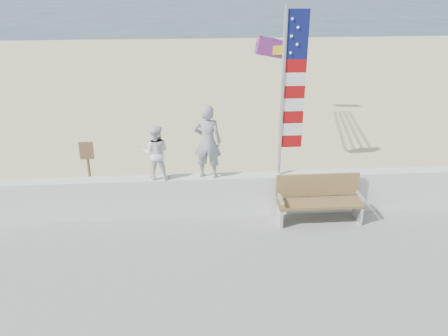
{
  "coord_description": "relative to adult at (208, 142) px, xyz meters",
  "views": [
    {
      "loc": [
        -0.48,
        -7.27,
        5.31
      ],
      "look_at": [
        0.2,
        1.8,
        1.35
      ],
      "focal_mm": 38.0,
      "sensor_mm": 36.0,
      "label": 1
    }
  ],
  "objects": [
    {
      "name": "child",
      "position": [
        -1.08,
        0.0,
        -0.21
      ],
      "size": [
        0.62,
        0.51,
        1.17
      ],
      "primitive_type": "imported",
      "rotation": [
        0.0,
        0.0,
        3.02
      ],
      "color": "white",
      "rests_on": "seawall"
    },
    {
      "name": "parafoil_kite",
      "position": [
        1.71,
        2.26,
        1.53
      ],
      "size": [
        0.86,
        0.31,
        0.58
      ],
      "color": "red",
      "rests_on": "ground"
    },
    {
      "name": "sign",
      "position": [
        -2.75,
        1.1,
        -0.93
      ],
      "size": [
        0.32,
        0.07,
        1.46
      ],
      "color": "olive",
      "rests_on": "sand"
    },
    {
      "name": "flag",
      "position": [
        1.66,
        -0.0,
        1.12
      ],
      "size": [
        0.5,
        0.08,
        3.5
      ],
      "color": "silver",
      "rests_on": "seawall"
    },
    {
      "name": "seawall",
      "position": [
        0.13,
        0.0,
        -1.25
      ],
      "size": [
        30.0,
        0.35,
        0.9
      ],
      "primitive_type": "cube",
      "color": "silver",
      "rests_on": "boardwalk"
    },
    {
      "name": "sand",
      "position": [
        0.13,
        7.0,
        -1.84
      ],
      "size": [
        90.0,
        40.0,
        0.08
      ],
      "primitive_type": "cube",
      "color": "beige",
      "rests_on": "ground"
    },
    {
      "name": "adult",
      "position": [
        0.0,
        0.0,
        0.0
      ],
      "size": [
        0.65,
        0.5,
        1.59
      ],
      "primitive_type": "imported",
      "rotation": [
        0.0,
        0.0,
        2.91
      ],
      "color": "gray",
      "rests_on": "seawall"
    },
    {
      "name": "bench",
      "position": [
        2.34,
        -0.45,
        -1.19
      ],
      "size": [
        1.8,
        0.57,
        1.0
      ],
      "color": "brown",
      "rests_on": "boardwalk"
    },
    {
      "name": "ground",
      "position": [
        0.13,
        -2.0,
        -1.88
      ],
      "size": [
        220.0,
        220.0,
        0.0
      ],
      "primitive_type": "plane",
      "color": "#2A4054",
      "rests_on": "ground"
    }
  ]
}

